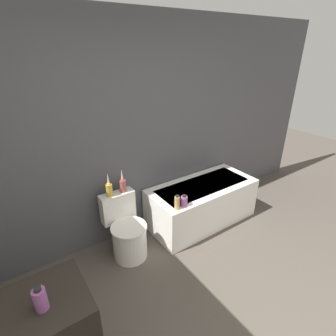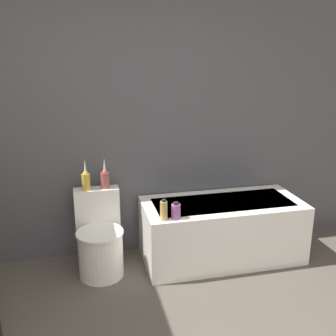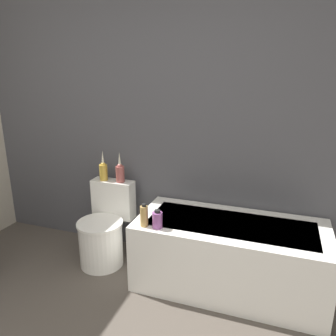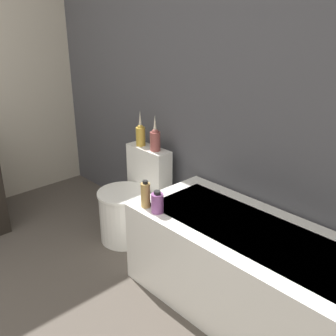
% 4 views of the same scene
% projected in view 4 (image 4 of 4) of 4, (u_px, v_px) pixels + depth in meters
% --- Properties ---
extents(wall_back_tiled, '(6.40, 0.06, 2.60)m').
position_uv_depth(wall_back_tiled, '(194.00, 74.00, 2.78)').
color(wall_back_tiled, '#4C4C51').
rests_on(wall_back_tiled, ground_plane).
extents(bathtub, '(1.47, 0.67, 0.56)m').
position_uv_depth(bathtub, '(246.00, 269.00, 2.35)').
color(bathtub, white).
rests_on(bathtub, ground).
extents(toilet, '(0.41, 0.54, 0.72)m').
position_uv_depth(toilet, '(130.00, 204.00, 3.12)').
color(toilet, white).
rests_on(toilet, ground).
extents(vase_gold, '(0.07, 0.07, 0.28)m').
position_uv_depth(vase_gold, '(141.00, 134.00, 3.10)').
color(vase_gold, gold).
rests_on(vase_gold, toilet).
extents(vase_silver, '(0.08, 0.08, 0.28)m').
position_uv_depth(vase_silver, '(155.00, 139.00, 2.99)').
color(vase_silver, '#994C47').
rests_on(vase_silver, toilet).
extents(shampoo_bottle_tall, '(0.06, 0.06, 0.18)m').
position_uv_depth(shampoo_bottle_tall, '(145.00, 195.00, 2.47)').
color(shampoo_bottle_tall, tan).
rests_on(shampoo_bottle_tall, bathtub).
extents(shampoo_bottle_short, '(0.08, 0.08, 0.14)m').
position_uv_depth(shampoo_bottle_short, '(157.00, 203.00, 2.41)').
color(shampoo_bottle_short, '#8C4C8C').
rests_on(shampoo_bottle_short, bathtub).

